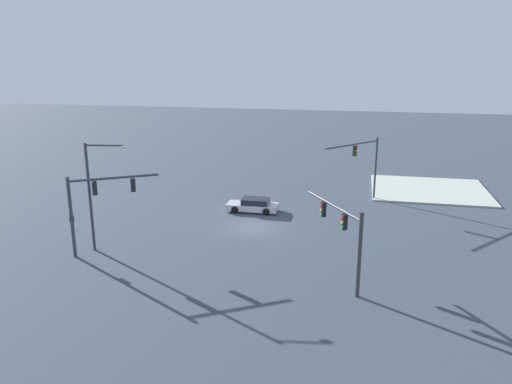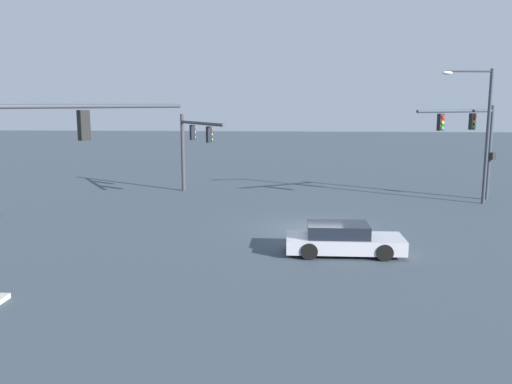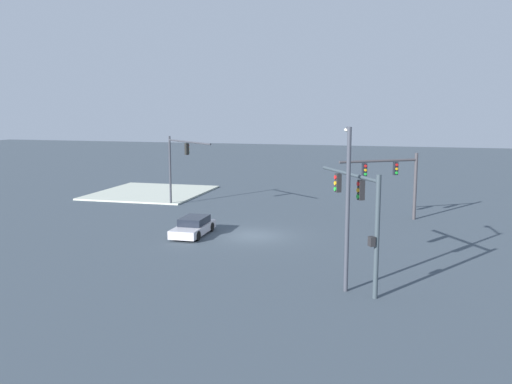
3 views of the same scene
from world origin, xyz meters
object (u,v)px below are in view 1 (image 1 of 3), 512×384
traffic_signal_near_corner (94,199)px  traffic_signal_cross_street (344,229)px  traffic_signal_opposite_side (365,158)px  sedan_car_approaching (253,205)px  streetlamp_curved_arm (94,188)px

traffic_signal_near_corner → traffic_signal_cross_street: bearing=-35.8°
traffic_signal_opposite_side → traffic_signal_cross_street: traffic_signal_opposite_side is taller
traffic_signal_near_corner → traffic_signal_cross_street: (-1.24, -16.89, -0.43)m
traffic_signal_near_corner → traffic_signal_cross_street: size_ratio=1.02×
traffic_signal_cross_street → sedan_car_approaching: (13.00, 8.34, -2.97)m
sedan_car_approaching → traffic_signal_near_corner: bearing=53.4°
traffic_signal_near_corner → traffic_signal_cross_street: 16.94m
streetlamp_curved_arm → traffic_signal_cross_street: bearing=-14.4°
traffic_signal_cross_street → streetlamp_curved_arm: streetlamp_curved_arm is taller
traffic_signal_near_corner → traffic_signal_opposite_side: traffic_signal_opposite_side is taller
streetlamp_curved_arm → sedan_car_approaching: (11.11, -8.79, -3.99)m
traffic_signal_near_corner → sedan_car_approaching: size_ratio=1.26×
traffic_signal_cross_street → sedan_car_approaching: 15.73m
streetlamp_curved_arm → traffic_signal_opposite_side: bearing=33.1°
traffic_signal_opposite_side → sedan_car_approaching: 11.21m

